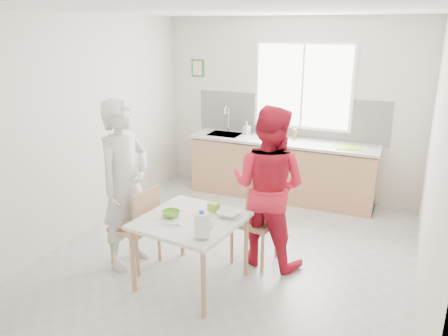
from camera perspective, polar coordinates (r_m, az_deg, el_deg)
The scene contains 21 objects.
ground at distance 5.25m, azimuth 1.14°, elevation -11.05°, with size 4.50×4.50×0.00m, color #B7B7B2.
room_shell at distance 4.68m, azimuth 1.26°, elevation 6.83°, with size 4.50×4.50×4.50m.
window at distance 6.71m, azimuth 10.27°, elevation 10.47°, with size 1.50×0.06×1.30m.
backsplash at distance 6.85m, azimuth 8.43°, elevation 6.67°, with size 3.00×0.02×0.65m, color white.
picture_frame at distance 7.29m, azimuth -3.44°, elevation 12.89°, with size 0.22×0.03×0.28m.
kitchen_counter at distance 6.78m, azimuth 7.44°, elevation -0.45°, with size 2.84×0.64×1.37m.
dining_table at distance 4.42m, azimuth -4.39°, elevation -7.52°, with size 1.05×1.05×0.73m.
chair_left at distance 4.86m, azimuth -11.03°, elevation -7.20°, with size 0.47×0.47×0.92m.
chair_far at distance 4.95m, azimuth 4.44°, elevation -6.15°, with size 0.49×0.49×0.96m.
person_white at distance 4.80m, azimuth -12.79°, elevation -2.19°, with size 0.68×0.44×1.86m, color silver.
person_red at distance 4.76m, azimuth 5.80°, elevation -2.49°, with size 0.87×0.68×1.79m, color red.
bowl_green at distance 4.44m, azimuth -6.93°, elevation -5.95°, with size 0.19×0.19×0.06m, color #69B72A.
bowl_white at distance 4.42m, azimuth 0.65°, elevation -5.97°, with size 0.23×0.23×0.06m, color white.
milk_jug at distance 3.95m, azimuth -2.87°, elevation -7.36°, with size 0.19×0.14×0.24m.
green_box at distance 4.53m, azimuth -1.37°, elevation -5.12°, with size 0.10×0.10×0.09m, color #8BBE2C.
spoon at distance 4.26m, azimuth -7.00°, elevation -7.32°, with size 0.01×0.01×0.16m, color #A5A5AA.
cutting_board at distance 6.39m, azimuth 15.90°, elevation 2.59°, with size 0.35×0.25×0.01m, color #7DCC2F.
wine_bottle_a at distance 6.70m, azimuth 6.05°, elevation 5.25°, with size 0.07×0.07×0.32m, color black.
wine_bottle_b at distance 6.74m, azimuth 7.13°, elevation 5.21°, with size 0.07×0.07×0.30m, color black.
jar_amber at distance 6.67m, azimuth 9.21°, elevation 4.35°, with size 0.06×0.06×0.16m, color brown.
soap_bottle at distance 6.93m, azimuth 2.99°, elevation 5.26°, with size 0.09×0.09×0.20m, color #999999.
Camera 1 is at (1.74, -4.25, 2.56)m, focal length 35.00 mm.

